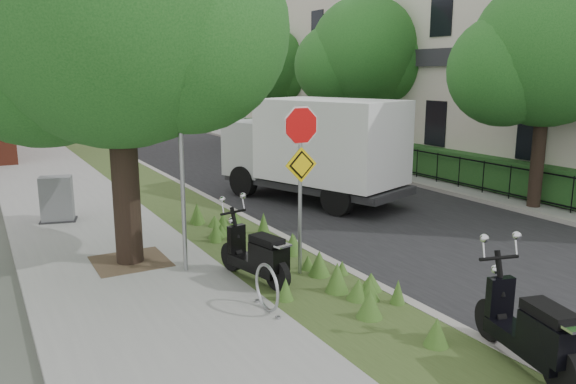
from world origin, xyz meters
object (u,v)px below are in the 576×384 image
object	(u,v)px
scooter_near	(261,260)
scooter_far	(536,338)
box_truck	(316,145)
utility_cabinet	(57,200)
sign_assembly	(301,156)

from	to	relation	value
scooter_near	scooter_far	xyz separation A→B (m)	(1.60, -4.38, 0.03)
box_truck	utility_cabinet	xyz separation A→B (m)	(-7.12, 0.82, -1.02)
utility_cabinet	box_truck	bearing A→B (deg)	-6.53
scooter_far	box_truck	bearing A→B (deg)	73.28
sign_assembly	utility_cabinet	bearing A→B (deg)	118.68
sign_assembly	scooter_near	world-z (taller)	sign_assembly
box_truck	scooter_near	bearing A→B (deg)	-129.74
scooter_near	box_truck	xyz separation A→B (m)	(4.57, 5.49, 1.13)
scooter_far	utility_cabinet	xyz separation A→B (m)	(-4.15, 10.69, 0.08)
box_truck	scooter_far	bearing A→B (deg)	-106.72
box_truck	utility_cabinet	world-z (taller)	box_truck
scooter_near	sign_assembly	bearing A→B (deg)	5.50
sign_assembly	scooter_far	bearing A→B (deg)	-80.53
scooter_near	box_truck	distance (m)	7.23
utility_cabinet	scooter_near	bearing A→B (deg)	-67.99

